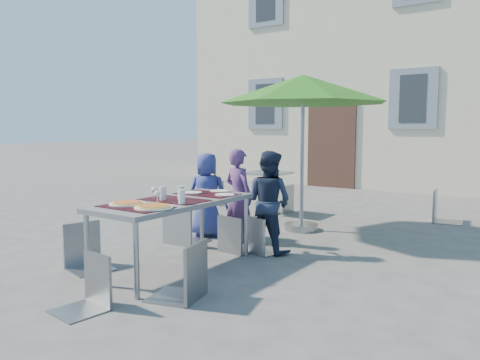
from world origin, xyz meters
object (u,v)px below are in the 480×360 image
Objects in this scene: chair_3 at (85,218)px; bg_chair_l_1 at (443,186)px; bg_chair_r_0 at (283,182)px; child_2 at (269,202)px; bg_chair_l_0 at (221,179)px; chair_5 at (87,250)px; chair_2 at (261,212)px; chair_0 at (182,197)px; child_0 at (207,195)px; dining_table at (174,205)px; chair_4 at (185,236)px; pizza_near_right at (154,207)px; child_1 at (239,196)px; chair_1 at (235,212)px; pizza_near_left at (127,203)px; patio_umbrella at (303,91)px; cafe_table_0 at (268,185)px.

bg_chair_l_1 is at bearing 61.93° from chair_3.
bg_chair_l_1 is at bearing 15.33° from bg_chair_r_0.
child_2 is 1.42× the size of bg_chair_l_0.
bg_chair_l_0 is (-2.37, 4.99, 0.01)m from chair_5.
chair_2 is at bearing 52.18° from chair_3.
child_0 is at bearing 92.60° from chair_0.
chair_3 is at bearing -147.23° from dining_table.
child_0 is at bearing 124.39° from chair_4.
pizza_near_right is at bearing -77.05° from bg_chair_r_0.
child_1 reaches higher than bg_chair_r_0.
chair_3 reaches higher than dining_table.
child_2 is at bearing 81.67° from pizza_near_right.
pizza_near_right is at bearing -107.99° from bg_chair_l_1.
bg_chair_l_0 is at bearing 134.36° from chair_2.
dining_table is at bearing 138.39° from chair_4.
chair_0 is (-0.68, 0.88, -0.07)m from dining_table.
chair_1 is (-0.08, 1.44, -0.27)m from pizza_near_right.
patio_umbrella is at bearing 83.14° from pizza_near_left.
chair_1 is 1.15× the size of cafe_table_0.
bg_chair_r_0 reaches higher than pizza_near_left.
bg_chair_r_0 reaches higher than chair_5.
chair_0 reaches higher than chair_3.
dining_table is 2.13× the size of chair_5.
pizza_near_right is at bearing 90.38° from child_0.
pizza_near_right is 0.43× the size of chair_1.
cafe_table_0 is (-0.25, 2.55, -0.11)m from chair_0.
child_0 reaches higher than chair_1.
bg_chair_r_0 is (-1.21, 2.49, -0.07)m from child_2.
chair_1 is (0.83, -0.50, -0.09)m from child_0.
chair_4 is at bearing -12.15° from pizza_near_right.
bg_chair_l_0 is at bearing 166.22° from cafe_table_0.
patio_umbrella is 2.60× the size of bg_chair_r_0.
pizza_near_right is 0.38× the size of chair_4.
bg_chair_r_0 is 0.96× the size of bg_chair_l_1.
dining_table is 1.76× the size of chair_0.
chair_4 is 1.12× the size of chair_5.
chair_3 is 4.48m from bg_chair_l_0.
pizza_near_left reaches higher than cafe_table_0.
bg_chair_l_0 is at bearing -170.91° from bg_chair_l_1.
chair_5 is (-0.28, -2.43, -0.12)m from child_2.
child_1 reaches higher than cafe_table_0.
chair_2 is at bearing 82.47° from pizza_near_right.
child_2 is at bearing -43.92° from bg_chair_l_0.
chair_0 is 1.41m from chair_3.
child_1 is at bearing -48.81° from bg_chair_l_0.
chair_2 is 3.59m from bg_chair_l_1.
child_1 is 1.34× the size of chair_3.
child_2 is (0.62, 1.69, -0.15)m from pizza_near_left.
dining_table is 5.03× the size of pizza_near_right.
chair_0 is 1.12m from chair_2.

